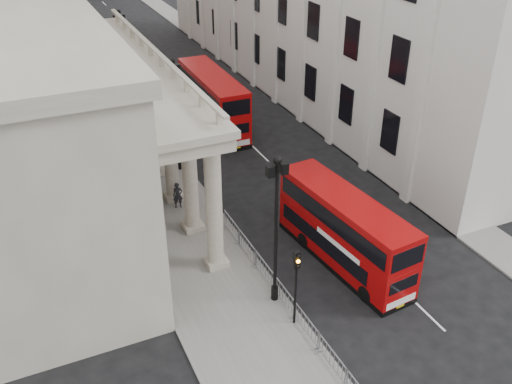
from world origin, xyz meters
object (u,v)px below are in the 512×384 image
at_px(lamp_post_mid, 175,108).
at_px(lamp_post_north, 123,49).
at_px(bus_near, 344,229).
at_px(traffic_light, 296,275).
at_px(lamp_post_south, 276,222).
at_px(pedestrian_b, 147,175).
at_px(bus_far, 213,100).
at_px(pedestrian_a, 178,195).
at_px(pedestrian_c, 142,149).

bearing_deg(lamp_post_mid, lamp_post_north, 90.00).
bearing_deg(bus_near, traffic_light, -150.36).
height_order(lamp_post_south, pedestrian_b, lamp_post_south).
bearing_deg(lamp_post_south, bus_near, 16.25).
relative_size(lamp_post_north, bus_far, 0.77).
xyz_separation_m(lamp_post_south, bus_far, (5.18, 22.47, -2.48)).
bearing_deg(pedestrian_a, pedestrian_c, 102.03).
bearing_deg(lamp_post_north, lamp_post_mid, -90.00).
bearing_deg(lamp_post_north, pedestrian_a, -94.71).
distance_m(lamp_post_south, pedestrian_a, 11.62).
height_order(lamp_post_south, pedestrian_a, lamp_post_south).
distance_m(pedestrian_a, pedestrian_c, 7.87).
bearing_deg(pedestrian_b, traffic_light, 108.26).
distance_m(lamp_post_mid, pedestrian_a, 6.73).
xyz_separation_m(lamp_post_mid, pedestrian_b, (-2.83, -1.53, -3.99)).
height_order(bus_far, pedestrian_b, bus_far).
xyz_separation_m(pedestrian_a, pedestrian_c, (-0.31, 7.86, -0.06)).
xyz_separation_m(traffic_light, bus_near, (4.90, 3.47, -0.92)).
relative_size(lamp_post_mid, pedestrian_b, 5.18).
bearing_deg(lamp_post_mid, bus_far, 51.33).
xyz_separation_m(lamp_post_mid, traffic_light, (0.10, -18.02, -1.80)).
relative_size(bus_far, pedestrian_b, 6.74).
bearing_deg(lamp_post_mid, pedestrian_a, -108.55).
height_order(bus_far, pedestrian_a, bus_far).
bearing_deg(bus_near, lamp_post_south, -169.48).
relative_size(lamp_post_mid, lamp_post_north, 1.00).
height_order(traffic_light, pedestrian_a, traffic_light).
height_order(lamp_post_north, pedestrian_b, lamp_post_north).
distance_m(lamp_post_north, pedestrian_c, 14.07).
relative_size(bus_near, bus_far, 0.91).
bearing_deg(pedestrian_a, bus_near, -44.40).
relative_size(traffic_light, bus_near, 0.43).
height_order(lamp_post_mid, pedestrian_a, lamp_post_mid).
bearing_deg(bus_far, traffic_light, -100.85).
bearing_deg(bus_far, pedestrian_b, -134.15).
relative_size(pedestrian_a, pedestrian_b, 1.10).
bearing_deg(lamp_post_north, bus_far, -61.50).
relative_size(pedestrian_b, pedestrian_c, 0.98).
bearing_deg(traffic_light, bus_near, 35.36).
bearing_deg(pedestrian_c, traffic_light, -84.24).
bearing_deg(pedestrian_c, lamp_post_north, 81.07).
height_order(lamp_post_south, lamp_post_mid, same).
xyz_separation_m(lamp_post_south, pedestrian_b, (-2.83, 14.47, -3.99)).
distance_m(bus_far, pedestrian_a, 13.64).
relative_size(lamp_post_north, pedestrian_c, 5.06).
xyz_separation_m(lamp_post_south, traffic_light, (0.10, -2.02, -1.80)).
distance_m(lamp_post_north, pedestrian_b, 18.20).
bearing_deg(bus_near, pedestrian_b, 115.29).
relative_size(traffic_light, pedestrian_a, 2.43).
bearing_deg(traffic_light, lamp_post_south, 92.84).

